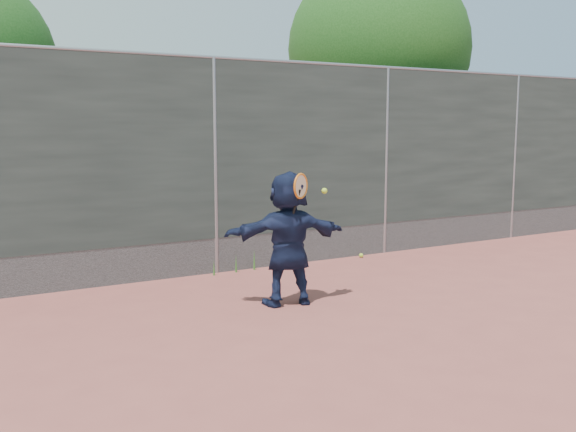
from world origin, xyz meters
TOP-DOWN VIEW (x-y plane):
  - ground at (0.00, 0.00)m, footprint 80.00×80.00m
  - player at (0.08, 1.57)m, footprint 1.51×0.74m
  - ball_ground at (2.43, 3.35)m, footprint 0.07×0.07m
  - fence at (-0.00, 3.50)m, footprint 20.00×0.06m
  - swing_action at (0.15, 1.38)m, footprint 0.49×0.17m
  - tree_right at (4.68, 5.75)m, footprint 3.78×3.60m
  - weed_clump at (0.29, 3.38)m, footprint 0.68×0.07m

SIDE VIEW (x-z plane):
  - ground at x=0.00m, z-range 0.00..0.00m
  - ball_ground at x=2.43m, z-range 0.00..0.07m
  - weed_clump at x=0.29m, z-range -0.02..0.28m
  - player at x=0.08m, z-range 0.00..1.56m
  - swing_action at x=0.15m, z-range 1.12..1.63m
  - fence at x=0.00m, z-range 0.07..3.09m
  - tree_right at x=4.68m, z-range 0.80..6.19m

